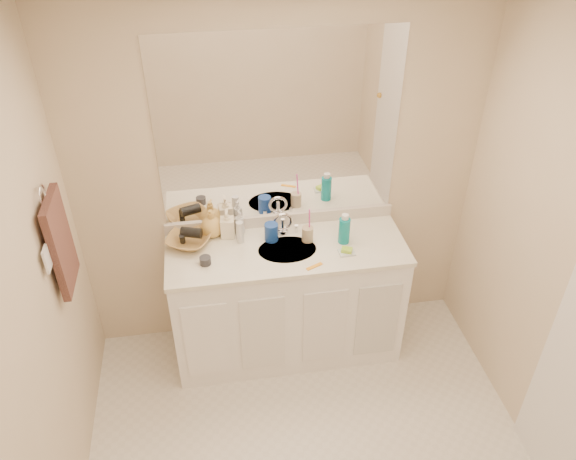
# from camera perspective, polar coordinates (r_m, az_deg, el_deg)

# --- Properties ---
(ceiling) EXTENTS (2.60, 2.60, 0.02)m
(ceiling) POSITION_cam_1_polar(r_m,az_deg,el_deg) (1.92, 4.93, 16.53)
(ceiling) COLOR white
(ceiling) RESTS_ON wall_back
(wall_back) EXTENTS (2.60, 0.02, 2.40)m
(wall_back) POSITION_cam_1_polar(r_m,az_deg,el_deg) (3.59, -0.85, 4.92)
(wall_back) COLOR beige
(wall_back) RESTS_ON floor
(wall_left) EXTENTS (0.02, 2.60, 2.40)m
(wall_left) POSITION_cam_1_polar(r_m,az_deg,el_deg) (2.67, -25.51, -12.00)
(wall_left) COLOR beige
(wall_left) RESTS_ON floor
(vanity_cabinet) EXTENTS (1.50, 0.55, 0.85)m
(vanity_cabinet) POSITION_cam_1_polar(r_m,az_deg,el_deg) (3.83, -0.12, -7.22)
(vanity_cabinet) COLOR white
(vanity_cabinet) RESTS_ON floor
(countertop) EXTENTS (1.52, 0.57, 0.03)m
(countertop) POSITION_cam_1_polar(r_m,az_deg,el_deg) (3.55, -0.13, -1.98)
(countertop) COLOR white
(countertop) RESTS_ON vanity_cabinet
(backsplash) EXTENTS (1.52, 0.03, 0.08)m
(backsplash) POSITION_cam_1_polar(r_m,az_deg,el_deg) (3.73, -0.77, 1.08)
(backsplash) COLOR silver
(backsplash) RESTS_ON countertop
(sink_basin) EXTENTS (0.37, 0.37, 0.02)m
(sink_basin) POSITION_cam_1_polar(r_m,az_deg,el_deg) (3.53, -0.08, -2.13)
(sink_basin) COLOR #B7B1A0
(sink_basin) RESTS_ON countertop
(faucet) EXTENTS (0.02, 0.02, 0.11)m
(faucet) POSITION_cam_1_polar(r_m,az_deg,el_deg) (3.64, -0.54, 0.41)
(faucet) COLOR silver
(faucet) RESTS_ON countertop
(mirror) EXTENTS (1.48, 0.01, 1.20)m
(mirror) POSITION_cam_1_polar(r_m,az_deg,el_deg) (3.42, -0.88, 10.08)
(mirror) COLOR white
(mirror) RESTS_ON wall_back
(blue_mug) EXTENTS (0.11, 0.11, 0.12)m
(blue_mug) POSITION_cam_1_polar(r_m,az_deg,el_deg) (3.57, -1.70, -0.21)
(blue_mug) COLOR #163C9A
(blue_mug) RESTS_ON countertop
(tan_cup) EXTENTS (0.07, 0.07, 0.10)m
(tan_cup) POSITION_cam_1_polar(r_m,az_deg,el_deg) (3.57, 2.00, -0.41)
(tan_cup) COLOR tan
(tan_cup) RESTS_ON countertop
(toothbrush) EXTENTS (0.02, 0.04, 0.19)m
(toothbrush) POSITION_cam_1_polar(r_m,az_deg,el_deg) (3.52, 2.19, 0.93)
(toothbrush) COLOR #F440B7
(toothbrush) RESTS_ON tan_cup
(mouthwash_bottle) EXTENTS (0.09, 0.09, 0.17)m
(mouthwash_bottle) POSITION_cam_1_polar(r_m,az_deg,el_deg) (3.56, 5.73, -0.06)
(mouthwash_bottle) COLOR #0C8995
(mouthwash_bottle) RESTS_ON countertop
(soap_dish) EXTENTS (0.10, 0.08, 0.01)m
(soap_dish) POSITION_cam_1_polar(r_m,az_deg,el_deg) (3.51, 5.98, -2.27)
(soap_dish) COLOR silver
(soap_dish) RESTS_ON countertop
(green_soap) EXTENTS (0.08, 0.07, 0.02)m
(green_soap) POSITION_cam_1_polar(r_m,az_deg,el_deg) (3.50, 6.00, -2.03)
(green_soap) COLOR #A4D934
(green_soap) RESTS_ON soap_dish
(orange_comb) EXTENTS (0.11, 0.07, 0.00)m
(orange_comb) POSITION_cam_1_polar(r_m,az_deg,el_deg) (3.39, 2.70, -3.71)
(orange_comb) COLOR #FF9E1A
(orange_comb) RESTS_ON countertop
(dark_jar) EXTENTS (0.08, 0.08, 0.05)m
(dark_jar) POSITION_cam_1_polar(r_m,az_deg,el_deg) (3.43, -8.40, -3.09)
(dark_jar) COLOR #2B2A30
(dark_jar) RESTS_ON countertop
(extra_white_bottle) EXTENTS (0.06, 0.06, 0.15)m
(extra_white_bottle) POSITION_cam_1_polar(r_m,az_deg,el_deg) (3.56, -4.90, -0.22)
(extra_white_bottle) COLOR silver
(extra_white_bottle) RESTS_ON countertop
(soap_bottle_white) EXTENTS (0.08, 0.08, 0.17)m
(soap_bottle_white) POSITION_cam_1_polar(r_m,az_deg,el_deg) (3.63, -4.94, 0.78)
(soap_bottle_white) COLOR silver
(soap_bottle_white) RESTS_ON countertop
(soap_bottle_cream) EXTENTS (0.10, 0.10, 0.20)m
(soap_bottle_cream) POSITION_cam_1_polar(r_m,az_deg,el_deg) (3.61, -6.19, 0.69)
(soap_bottle_cream) COLOR #FFF1CF
(soap_bottle_cream) RESTS_ON countertop
(soap_bottle_yellow) EXTENTS (0.19, 0.19, 0.19)m
(soap_bottle_yellow) POSITION_cam_1_polar(r_m,az_deg,el_deg) (3.63, -7.78, 0.71)
(soap_bottle_yellow) COLOR #DAAD55
(soap_bottle_yellow) RESTS_ON countertop
(wicker_basket) EXTENTS (0.36, 0.36, 0.07)m
(wicker_basket) POSITION_cam_1_polar(r_m,az_deg,el_deg) (3.60, -10.02, -1.02)
(wicker_basket) COLOR #A47B42
(wicker_basket) RESTS_ON countertop
(hair_dryer) EXTENTS (0.14, 0.10, 0.07)m
(hair_dryer) POSITION_cam_1_polar(r_m,az_deg,el_deg) (3.57, -9.79, -0.25)
(hair_dryer) COLOR black
(hair_dryer) RESTS_ON wicker_basket
(towel_ring) EXTENTS (0.01, 0.11, 0.11)m
(towel_ring) POSITION_cam_1_polar(r_m,az_deg,el_deg) (3.04, -23.69, 3.30)
(towel_ring) COLOR silver
(towel_ring) RESTS_ON wall_left
(hand_towel) EXTENTS (0.04, 0.32, 0.55)m
(hand_towel) POSITION_cam_1_polar(r_m,az_deg,el_deg) (3.19, -22.10, -1.22)
(hand_towel) COLOR #38211E
(hand_towel) RESTS_ON towel_ring
(switch_plate) EXTENTS (0.01, 0.08, 0.13)m
(switch_plate) POSITION_cam_1_polar(r_m,az_deg,el_deg) (3.01, -23.29, -2.72)
(switch_plate) COLOR white
(switch_plate) RESTS_ON wall_left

